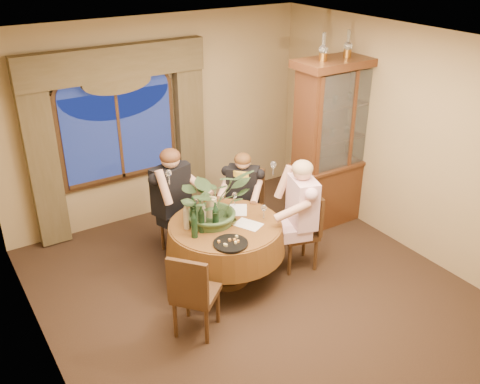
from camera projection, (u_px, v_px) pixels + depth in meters
floor at (257, 294)px, 6.14m from camera, size 5.00×5.00×0.00m
wall_back at (158, 119)px, 7.42m from camera, size 4.50×0.00×4.50m
wall_right at (409, 143)px, 6.61m from camera, size 0.00×5.00×5.00m
ceiling at (261, 47)px, 4.91m from camera, size 5.00×5.00×0.00m
window at (119, 135)px, 7.13m from camera, size 1.62×0.10×1.32m
arched_transom at (113, 78)px, 6.78m from camera, size 1.60×0.06×0.44m
drapery_left at (43, 161)px, 6.65m from camera, size 0.38×0.14×2.32m
drapery_right at (190, 131)px, 7.63m from camera, size 0.38×0.14×2.32m
swag_valance at (114, 63)px, 6.63m from camera, size 2.45×0.16×0.42m
dining_table at (226, 251)px, 6.27m from camera, size 1.49×1.49×0.75m
china_cabinet at (339, 142)px, 7.30m from camera, size 1.43×0.56×2.31m
oil_lamp_left at (324, 47)px, 6.52m from camera, size 0.11×0.11×0.34m
oil_lamp_center at (348, 44)px, 6.72m from camera, size 0.11×0.11×0.34m
oil_lamp_right at (371, 40)px, 6.91m from camera, size 0.11×0.11×0.34m
chair_right at (298, 231)px, 6.48m from camera, size 0.51×0.51×0.96m
chair_back_right at (245, 208)px, 7.03m from camera, size 0.59×0.59×0.96m
chair_back at (180, 217)px, 6.79m from camera, size 0.49×0.49×0.96m
chair_front_left at (196, 291)px, 5.40m from camera, size 0.59×0.59×0.96m
person_pink at (302, 216)px, 6.33m from camera, size 0.60×0.63×1.43m
person_back at (172, 203)px, 6.59m from camera, size 0.65×0.62×1.46m
person_scarf at (243, 198)px, 6.94m from camera, size 0.62×0.62×1.27m
stoneware_vase at (212, 209)px, 6.11m from camera, size 0.15×0.15×0.29m
centerpiece_plant at (212, 175)px, 5.91m from camera, size 0.86×0.96×0.75m
olive_bowl at (230, 222)px, 6.09m from camera, size 0.15×0.15×0.05m
cheese_platter at (231, 244)px, 5.69m from camera, size 0.37×0.37×0.02m
wine_bottle_0 at (186, 215)px, 5.93m from camera, size 0.07×0.07×0.33m
wine_bottle_1 at (201, 219)px, 5.86m from camera, size 0.07×0.07×0.33m
wine_bottle_2 at (194, 224)px, 5.76m from camera, size 0.07×0.07×0.33m
wine_bottle_3 at (215, 216)px, 5.92m from camera, size 0.07×0.07×0.33m
wine_bottle_4 at (203, 214)px, 5.95m from camera, size 0.07×0.07×0.33m
wine_bottle_5 at (193, 210)px, 6.05m from camera, size 0.07×0.07×0.33m
tasting_paper_0 at (248, 225)px, 6.07m from camera, size 0.32×0.36×0.00m
tasting_paper_1 at (238, 210)px, 6.39m from camera, size 0.34×0.37×0.00m
wine_glass_person_pink at (264, 212)px, 6.17m from camera, size 0.07×0.07×0.18m
wine_glass_person_back at (195, 205)px, 6.32m from camera, size 0.07×0.07×0.18m
wine_glass_person_scarf at (235, 199)px, 6.46m from camera, size 0.07×0.07×0.18m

